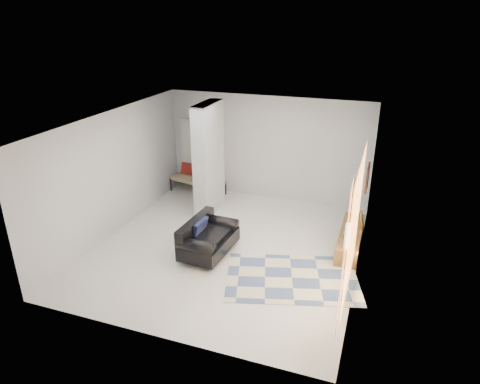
% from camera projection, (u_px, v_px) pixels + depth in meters
% --- Properties ---
extents(floor, '(6.00, 6.00, 0.00)m').
position_uv_depth(floor, '(228.00, 247.00, 9.38)').
color(floor, silver).
rests_on(floor, ground).
extents(ceiling, '(6.00, 6.00, 0.00)m').
position_uv_depth(ceiling, '(226.00, 122.00, 8.30)').
color(ceiling, white).
rests_on(ceiling, wall_back).
extents(wall_back, '(6.00, 0.00, 6.00)m').
position_uv_depth(wall_back, '(267.00, 148.00, 11.45)').
color(wall_back, silver).
rests_on(wall_back, ground).
extents(wall_front, '(6.00, 0.00, 6.00)m').
position_uv_depth(wall_front, '(153.00, 262.00, 6.23)').
color(wall_front, silver).
rests_on(wall_front, ground).
extents(wall_left, '(0.00, 6.00, 6.00)m').
position_uv_depth(wall_left, '(114.00, 173.00, 9.68)').
color(wall_left, silver).
rests_on(wall_left, ground).
extents(wall_right, '(0.00, 6.00, 6.00)m').
position_uv_depth(wall_right, '(364.00, 207.00, 8.00)').
color(wall_right, silver).
rests_on(wall_right, ground).
extents(partition_column, '(0.35, 1.20, 2.80)m').
position_uv_depth(partition_column, '(209.00, 159.00, 10.57)').
color(partition_column, '#A7ACAE').
rests_on(partition_column, floor).
extents(hallway_door, '(0.85, 0.06, 2.04)m').
position_uv_depth(hallway_door, '(196.00, 154.00, 12.21)').
color(hallway_door, silver).
rests_on(hallway_door, floor).
extents(curtain, '(0.00, 2.55, 2.55)m').
position_uv_depth(curtain, '(354.00, 231.00, 7.00)').
color(curtain, '#FCA542').
rests_on(curtain, wall_right).
extents(wall_art, '(0.04, 0.45, 0.55)m').
position_uv_depth(wall_art, '(367.00, 178.00, 8.69)').
color(wall_art, '#3A1B10').
rests_on(wall_art, wall_right).
extents(media_console, '(0.45, 1.86, 0.80)m').
position_uv_depth(media_console, '(350.00, 239.00, 9.32)').
color(media_console, brown).
rests_on(media_console, floor).
extents(loveseat, '(0.92, 1.47, 0.76)m').
position_uv_depth(loveseat, '(206.00, 238.00, 9.01)').
color(loveseat, silver).
rests_on(loveseat, floor).
extents(daybed, '(1.62, 0.94, 0.77)m').
position_uv_depth(daybed, '(198.00, 178.00, 12.10)').
color(daybed, black).
rests_on(daybed, floor).
extents(area_rug, '(2.88, 2.31, 0.01)m').
position_uv_depth(area_rug, '(292.00, 278.00, 8.28)').
color(area_rug, beige).
rests_on(area_rug, floor).
extents(cylinder_lamp, '(0.10, 0.10, 0.56)m').
position_uv_depth(cylinder_lamp, '(347.00, 236.00, 8.44)').
color(cylinder_lamp, silver).
rests_on(cylinder_lamp, media_console).
extents(bronze_figurine, '(0.12, 0.12, 0.23)m').
position_uv_depth(bronze_figurine, '(353.00, 211.00, 9.87)').
color(bronze_figurine, black).
rests_on(bronze_figurine, media_console).
extents(vase, '(0.17, 0.17, 0.18)m').
position_uv_depth(vase, '(348.00, 232.00, 8.97)').
color(vase, white).
rests_on(vase, media_console).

